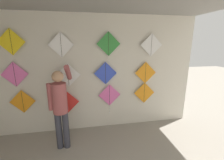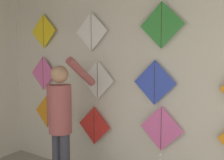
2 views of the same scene
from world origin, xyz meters
The scene contains 14 objects.
back_panel centered at (0.00, 3.70, 1.40)m, with size 5.41×0.06×2.80m, color beige.
shopkeeper centered at (-0.57, 3.00, 0.99)m, with size 0.45×0.60×1.76m.
kite_0 centered at (-1.49, 3.61, 0.85)m, with size 0.55×0.01×0.55m.
kite_1 centered at (-0.51, 3.61, 0.76)m, with size 0.55×0.01×0.55m.
kite_2 centered at (0.52, 3.60, 0.84)m, with size 0.55×0.04×0.76m.
kite_3 centered at (1.44, 3.61, 0.88)m, with size 0.55×0.01×0.55m.
kite_4 centered at (-1.56, 3.61, 1.49)m, with size 0.55×0.01×0.55m.
kite_5 centered at (-0.44, 3.61, 1.43)m, with size 0.55×0.01×0.55m.
kite_6 centered at (0.43, 3.61, 1.44)m, with size 0.55×0.01×0.55m.
kite_7 centered at (1.44, 3.61, 1.42)m, with size 0.55×0.01×0.55m.
kite_8 centered at (-1.53, 3.61, 2.18)m, with size 0.55×0.01×0.55m.
kite_9 centered at (-0.55, 3.61, 2.11)m, with size 0.55×0.01×0.55m.
kite_10 centered at (0.50, 3.61, 2.13)m, with size 0.55×0.01×0.55m.
kite_11 centered at (1.56, 3.61, 2.10)m, with size 0.55×0.01×0.55m.
Camera 1 is at (-0.04, 0.11, 2.17)m, focal length 24.00 mm.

